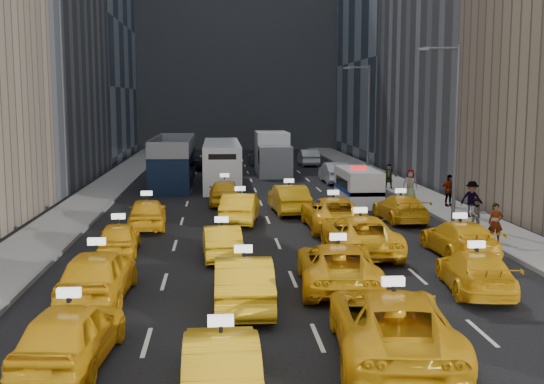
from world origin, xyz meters
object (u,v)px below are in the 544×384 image
Objects in this scene: taxi_1 at (221,364)px; city_bus at (222,164)px; pedestrian_0 at (496,223)px; nypd_van at (358,187)px; taxi_0 at (71,333)px; double_decker at (174,162)px; taxi_2 at (392,323)px; box_truck at (273,154)px.

taxi_1 is 36.47m from city_bus.
city_bus is at bearing 133.54° from pedestrian_0.
city_bus is (0.27, 36.46, 0.85)m from taxi_1.
city_bus is at bearing -91.15° from taxi_1.
nypd_van is at bearing -108.33° from taxi_1.
taxi_1 is (3.55, -2.11, -0.04)m from taxi_0.
taxi_1 is at bearing -92.71° from city_bus.
nypd_van is 0.45× the size of double_decker.
double_decker is at bearing -84.98° from taxi_0.
nypd_van is at bearing 121.38° from pedestrian_0.
double_decker reaches higher than taxi_2.
pedestrian_0 is (3.47, -12.36, -0.03)m from nypd_van.
pedestrian_0 is (7.75, 12.32, 0.17)m from taxi_2.
city_bus is at bearing 1.56° from double_decker.
taxi_2 is 35.37m from double_decker.
taxi_2 is 3.53× the size of pedestrian_0.
box_truck is at bearing 96.36° from nypd_van.
box_truck is (0.42, 41.66, 0.92)m from taxi_2.
taxi_0 is at bearing -125.98° from pedestrian_0.
nypd_van is at bearing -75.67° from box_truck.
city_bus is (3.82, 34.35, 0.81)m from taxi_0.
taxi_0 is at bearing 5.24° from taxi_2.
taxi_0 is 0.58× the size of box_truck.
taxi_0 is 42.39m from box_truck.
taxi_2 is 0.49× the size of double_decker.
nypd_van is 3.24× the size of pedestrian_0.
box_truck reaches higher than city_bus.
taxi_1 is at bearing 154.82° from taxi_0.
nypd_van is (8.47, 26.71, 0.30)m from taxi_1.
nypd_van is 12.83m from pedestrian_0.
taxi_2 is 25.04m from nypd_van.
pedestrian_0 is (7.32, -29.34, -0.76)m from box_truck.
taxi_1 is 2.62× the size of pedestrian_0.
taxi_0 is 34.50m from double_decker.
taxi_0 is 0.37× the size of city_bus.
nypd_van is at bearing -52.21° from city_bus.
taxi_0 is 0.37× the size of double_decker.
taxi_0 reaches higher than taxi_1.
taxi_0 is 2.67× the size of pedestrian_0.
nypd_van is 15.37m from double_decker.
double_decker is (-7.47, 34.56, 0.91)m from taxi_2.
box_truck is 4.61× the size of pedestrian_0.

